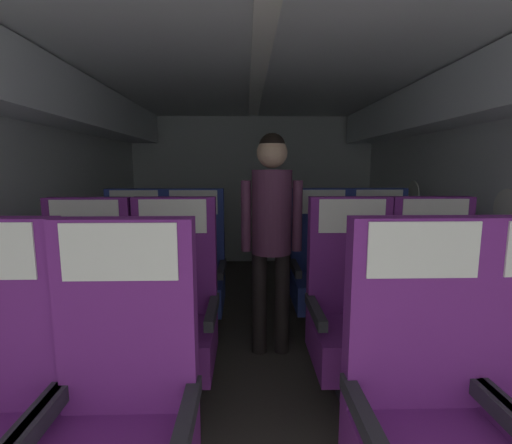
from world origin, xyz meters
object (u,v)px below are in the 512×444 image
object	(u,v)px
seat_a_left_aisle	(120,425)
seat_c_right_aisle	(380,271)
seat_b_right_window	(353,315)
seat_b_left_window	(85,318)
seat_c_left_aisle	(194,273)
seat_b_right_aisle	(436,314)
seat_b_left_aisle	(173,316)
seat_c_left_window	(134,274)
seat_a_right_window	(425,419)
flight_attendant	(272,222)
seat_c_right_window	(322,272)

from	to	relation	value
seat_a_left_aisle	seat_c_right_aisle	distance (m)	2.36
seat_a_left_aisle	seat_b_right_window	xyz separation A→B (m)	(1.05, 0.89, 0.00)
seat_b_left_window	seat_c_left_aisle	world-z (taller)	same
seat_b_left_window	seat_b_right_aisle	bearing A→B (deg)	0.13
seat_b_left_aisle	seat_c_left_window	world-z (taller)	same
seat_a_right_window	seat_c_left_aisle	distance (m)	2.05
seat_b_left_window	seat_b_right_aisle	size ratio (longest dim) A/B	1.00
seat_a_left_aisle	seat_c_left_window	world-z (taller)	same
seat_a_left_aisle	seat_b_left_window	size ratio (longest dim) A/B	1.00
seat_b_right_aisle	flight_attendant	size ratio (longest dim) A/B	0.74
seat_c_right_window	seat_a_left_aisle	bearing A→B (deg)	-120.74
seat_b_left_aisle	seat_c_left_aisle	bearing A→B (deg)	90.21
seat_b_right_aisle	seat_a_right_window	bearing A→B (deg)	-119.79
seat_a_left_aisle	seat_a_right_window	xyz separation A→B (m)	(1.05, 0.00, 0.00)
seat_a_right_window	seat_b_left_aisle	distance (m)	1.38
seat_b_right_aisle	seat_a_left_aisle	bearing A→B (deg)	-150.21
seat_b_left_aisle	flight_attendant	world-z (taller)	flight_attendant
seat_a_left_aisle	seat_c_right_window	distance (m)	2.07
seat_a_right_window	seat_c_left_aisle	world-z (taller)	same
seat_c_right_aisle	seat_b_right_window	bearing A→B (deg)	-118.81
seat_b_left_aisle	seat_c_left_aisle	world-z (taller)	same
seat_c_right_window	flight_attendant	distance (m)	0.77
seat_a_right_window	seat_b_left_aisle	xyz separation A→B (m)	(-1.05, 0.90, 0.00)
seat_c_right_window	seat_c_left_window	bearing A→B (deg)	-179.54
seat_b_left_window	seat_c_right_window	size ratio (longest dim) A/B	1.00
seat_c_left_aisle	seat_c_right_window	size ratio (longest dim) A/B	1.00
seat_a_left_aisle	seat_b_right_window	distance (m)	1.38
seat_b_left_aisle	seat_c_left_window	xyz separation A→B (m)	(-0.49, 0.87, 0.00)
seat_c_left_aisle	seat_c_left_window	bearing A→B (deg)	178.88
seat_a_left_aisle	seat_b_left_aisle	distance (m)	0.90
seat_c_right_window	seat_a_right_window	bearing A→B (deg)	-90.48
seat_a_left_aisle	seat_b_left_window	bearing A→B (deg)	119.67
seat_c_left_window	seat_c_left_aisle	distance (m)	0.49
seat_b_left_window	seat_c_right_window	distance (m)	1.80
seat_b_right_window	flight_attendant	distance (m)	0.83
seat_c_left_window	seat_c_right_window	world-z (taller)	same
seat_c_right_aisle	flight_attendant	distance (m)	1.13
seat_b_right_window	seat_c_right_aisle	world-z (taller)	same
seat_b_right_aisle	seat_c_left_aisle	distance (m)	1.78
seat_c_left_window	seat_c_right_aisle	xyz separation A→B (m)	(2.04, 0.01, 0.00)
seat_a_right_window	seat_b_right_aisle	size ratio (longest dim) A/B	1.00
seat_a_right_window	seat_c_right_window	xyz separation A→B (m)	(0.01, 1.78, 0.00)
seat_b_left_aisle	seat_b_right_window	size ratio (longest dim) A/B	1.00
seat_c_right_window	seat_c_left_aisle	bearing A→B (deg)	-178.81
seat_b_left_window	seat_c_right_aisle	distance (m)	2.24
seat_b_right_aisle	seat_c_left_window	size ratio (longest dim) A/B	1.00
seat_a_left_aisle	seat_b_right_aisle	distance (m)	1.79
seat_a_left_aisle	seat_a_right_window	bearing A→B (deg)	0.12
seat_a_left_aisle	seat_c_left_aisle	bearing A→B (deg)	90.11
seat_b_left_window	seat_c_right_aisle	world-z (taller)	same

